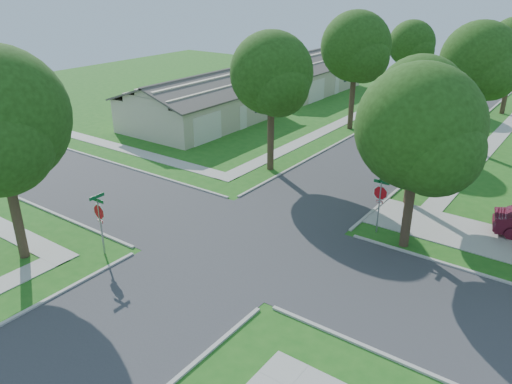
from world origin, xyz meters
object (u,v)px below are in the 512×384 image
object	(u,v)px
tree_w_mid	(356,50)
tree_w_far	(412,46)
stop_sign_sw	(99,214)
tree_e_mid	(480,64)
tree_w_near	(272,77)
car_curb_east	(462,102)
stop_sign_ne	(380,195)
house_nw_far	(302,77)
tree_ne_corner	(420,133)
car_curb_west	(463,84)
house_nw_near	(202,106)
tree_e_near	(421,105)

from	to	relation	value
tree_w_mid	tree_w_far	xyz separation A→B (m)	(-0.01, 13.00, -0.98)
stop_sign_sw	tree_e_mid	size ratio (longest dim) A/B	0.32
tree_w_near	car_curb_east	xyz separation A→B (m)	(5.84, 24.00, -5.32)
stop_sign_ne	tree_w_mid	xyz separation A→B (m)	(-9.34, 16.31, 4.46)
tree_w_far	house_nw_far	bearing A→B (deg)	-169.95
stop_sign_sw	tree_ne_corner	xyz separation A→B (m)	(11.06, 8.91, 3.56)
tree_e_mid	stop_sign_sw	bearing A→B (deg)	-110.20
tree_w_near	car_curb_east	distance (m)	25.26
house_nw_far	tree_e_mid	bearing A→B (deg)	-27.91
car_curb_west	stop_sign_sw	bearing A→B (deg)	79.53
stop_sign_sw	tree_w_near	world-z (taller)	tree_w_near
tree_e_mid	tree_w_near	distance (m)	15.25
stop_sign_sw	tree_w_mid	bearing A→B (deg)	89.87
stop_sign_sw	car_curb_west	size ratio (longest dim) A/B	0.57
tree_w_near	tree_ne_corner	distance (m)	12.02
stop_sign_ne	house_nw_near	world-z (taller)	house_nw_near
stop_sign_ne	tree_w_mid	bearing A→B (deg)	119.80
tree_e_near	tree_e_mid	size ratio (longest dim) A/B	0.90
tree_e_near	tree_ne_corner	bearing A→B (deg)	-71.47
tree_w_far	car_curb_west	world-z (taller)	tree_w_far
stop_sign_ne	house_nw_far	size ratio (longest dim) A/B	0.22
house_nw_far	stop_sign_ne	bearing A→B (deg)	-52.84
stop_sign_sw	tree_w_near	size ratio (longest dim) A/B	0.33
stop_sign_sw	tree_w_mid	distance (m)	26.09
stop_sign_ne	tree_e_mid	bearing A→B (deg)	89.80
stop_sign_ne	house_nw_far	bearing A→B (deg)	127.16
stop_sign_sw	tree_w_far	world-z (taller)	tree_w_far
tree_w_mid	house_nw_far	size ratio (longest dim) A/B	0.70
tree_w_near	house_nw_near	bearing A→B (deg)	152.17
tree_w_mid	stop_sign_sw	bearing A→B (deg)	-90.13
tree_e_near	tree_ne_corner	world-z (taller)	tree_ne_corner
house_nw_far	car_curb_east	bearing A→B (deg)	3.35
stop_sign_ne	house_nw_near	distance (m)	23.12
stop_sign_ne	car_curb_west	xyz separation A→B (m)	(-5.90, 37.65, -1.27)
tree_e_mid	tree_w_near	bearing A→B (deg)	-128.08
tree_w_near	house_nw_far	size ratio (longest dim) A/B	0.66
stop_sign_sw	tree_e_mid	distance (m)	27.71
house_nw_near	car_curb_west	bearing A→B (deg)	61.60
tree_e_mid	tree_w_mid	world-z (taller)	tree_w_mid
tree_e_mid	tree_w_far	distance (m)	16.06
stop_sign_ne	car_curb_west	bearing A→B (deg)	98.91
car_curb_east	stop_sign_ne	bearing A→B (deg)	-87.30
tree_w_near	car_curb_west	size ratio (longest dim) A/B	1.72
tree_ne_corner	stop_sign_ne	bearing A→B (deg)	163.45
tree_w_far	car_curb_west	distance (m)	10.21
tree_e_near	tree_ne_corner	size ratio (longest dim) A/B	0.96
tree_e_near	tree_w_near	bearing A→B (deg)	180.00
house_nw_far	car_curb_west	distance (m)	18.07
tree_e_near	tree_w_mid	distance (m)	15.26
tree_e_mid	tree_w_mid	xyz separation A→B (m)	(-9.40, 0.00, 0.24)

